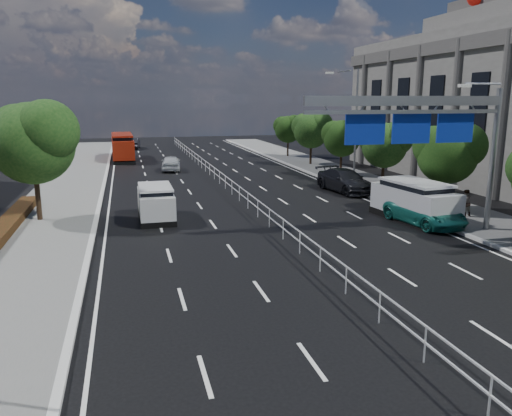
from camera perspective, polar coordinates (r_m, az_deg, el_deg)
name	(u,v)px	position (r m, az deg, el deg)	size (l,w,h in m)	color
ground	(407,348)	(14.81, 16.87, -15.04)	(160.00, 160.00, 0.00)	black
kerb_near	(58,393)	(13.04, -21.69, -19.09)	(0.25, 140.00, 0.15)	silver
median_fence	(234,189)	(34.90, -2.54, 2.18)	(0.05, 85.00, 1.02)	silver
overhead_gantry	(427,122)	(25.34, 18.96, 9.26)	(10.24, 0.38, 7.45)	gray
streetlight_far	(353,118)	(41.12, 11.00, 10.08)	(2.78, 2.40, 9.00)	gray
near_tree_back	(34,138)	(29.52, -24.08, 7.27)	(4.84, 4.51, 6.69)	black
far_tree_d	(449,151)	(31.67, 21.17, 6.10)	(3.85, 3.59, 5.34)	black
far_tree_e	(385,143)	(37.99, 14.55, 7.25)	(3.63, 3.38, 5.13)	black
far_tree_f	(342,136)	(44.68, 9.85, 8.08)	(3.52, 3.28, 5.02)	black
far_tree_g	(312,128)	(51.57, 6.40, 9.03)	(3.96, 3.69, 5.45)	black
far_tree_h	(288,128)	(58.64, 3.73, 9.15)	(3.41, 3.18, 4.91)	black
white_minivan	(156,203)	(28.76, -11.39, 0.59)	(1.92, 4.41, 1.91)	black
red_bus	(122,146)	(58.18, -15.02, 6.83)	(2.53, 9.68, 2.88)	black
near_car_silver	(171,163)	(48.22, -9.70, 5.09)	(1.71, 4.26, 1.45)	silver
near_car_dark	(133,143)	(71.04, -13.87, 7.21)	(1.57, 4.51, 1.49)	black
silver_minivan	(415,201)	(29.24, 17.67, 0.75)	(2.89, 5.61, 2.23)	black
parked_car_teal	(425,212)	(28.45, 18.75, -0.48)	(2.27, 4.93, 1.37)	#17675D
parked_car_dark	(345,181)	(37.23, 10.14, 3.10)	(2.28, 5.61, 1.63)	black
pedestrian_b	(465,203)	(30.74, 22.80, 0.55)	(0.74, 0.58, 1.53)	gray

